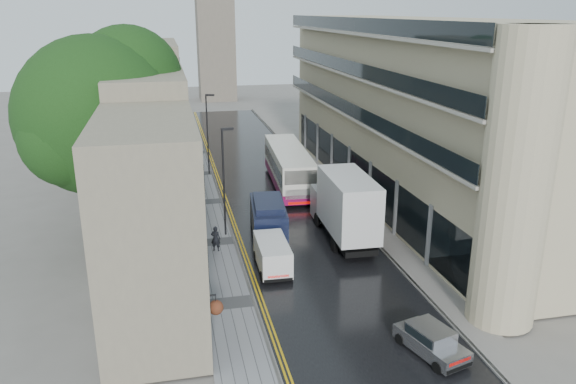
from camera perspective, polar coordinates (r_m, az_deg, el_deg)
name	(u,v)px	position (r m, az deg, el deg)	size (l,w,h in m)	color
road	(277,198)	(45.91, -1.14, -0.62)	(9.00, 85.00, 0.02)	black
left_sidewalk	(205,203)	(45.18, -8.44, -1.06)	(2.70, 85.00, 0.12)	gray
right_sidewalk	(340,193)	(47.18, 5.30, -0.12)	(1.80, 85.00, 0.12)	slate
old_shop_row	(153,125)	(46.02, -13.51, 6.65)	(4.50, 56.00, 12.00)	gray
modern_block	(407,112)	(45.88, 12.03, 7.99)	(8.00, 40.00, 14.00)	tan
tree_near	(100,143)	(36.25, -18.59, 4.76)	(10.56, 10.56, 13.89)	black
tree_far	(120,117)	(49.06, -16.73, 7.34)	(9.24, 9.24, 12.46)	black
cream_bus	(279,179)	(45.22, -0.87, 1.31)	(2.77, 12.20, 3.33)	white
white_lorry	(335,218)	(35.14, 4.79, -2.65)	(2.62, 8.74, 4.59)	silver
silver_hatchback	(439,359)	(25.43, 15.07, -16.06)	(1.54, 3.51, 1.32)	#A2A2A6
white_van	(263,266)	(31.85, -2.60, -7.56)	(1.73, 4.04, 1.83)	white
navy_van	(255,228)	(35.92, -3.38, -3.69)	(2.19, 5.47, 2.79)	black
pedestrian	(216,239)	(35.75, -7.36, -4.72)	(0.60, 0.40, 1.66)	black
lamp_post_near	(224,183)	(37.32, -6.54, 0.91)	(0.82, 0.18, 7.30)	black
lamp_post_far	(208,135)	(52.11, -8.18, 5.78)	(0.83, 0.18, 7.35)	black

